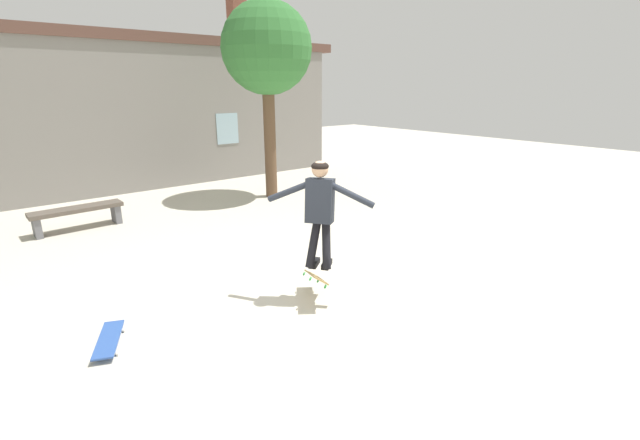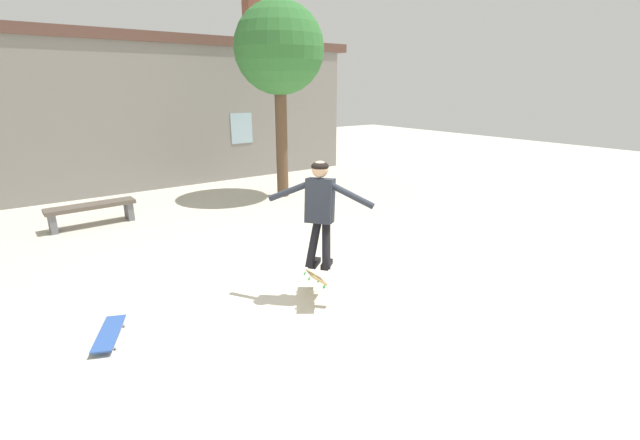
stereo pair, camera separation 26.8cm
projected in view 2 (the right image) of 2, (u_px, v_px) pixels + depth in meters
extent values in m
plane|color=beige|center=(290.00, 311.00, 5.48)|extent=(40.00, 40.00, 0.00)
cube|color=gray|center=(122.00, 120.00, 11.16)|extent=(13.95, 0.40, 3.84)
cube|color=brown|center=(111.00, 35.00, 10.55)|extent=(14.64, 0.52, 0.26)
cube|color=brown|center=(252.00, 20.00, 12.56)|extent=(0.44, 0.44, 1.04)
cube|color=#99B7C6|center=(242.00, 128.00, 12.97)|extent=(0.70, 0.02, 0.90)
cylinder|color=brown|center=(282.00, 142.00, 10.84)|extent=(0.29, 0.29, 2.81)
sphere|color=#337033|center=(279.00, 48.00, 10.18)|extent=(2.16, 2.16, 2.16)
cube|color=brown|center=(91.00, 206.00, 8.72)|extent=(1.69, 0.47, 0.08)
cube|color=slate|center=(52.00, 223.00, 8.36)|extent=(0.13, 0.34, 0.38)
cube|color=slate|center=(129.00, 211.00, 9.21)|extent=(0.13, 0.34, 0.38)
cube|color=#282D38|center=(320.00, 201.00, 5.43)|extent=(0.43, 0.44, 0.58)
sphere|color=tan|center=(320.00, 169.00, 5.30)|extent=(0.29, 0.29, 0.21)
ellipsoid|color=black|center=(320.00, 166.00, 5.29)|extent=(0.31, 0.31, 0.12)
cylinder|color=black|center=(314.00, 242.00, 5.62)|extent=(0.36, 0.23, 0.69)
cube|color=black|center=(315.00, 263.00, 5.74)|extent=(0.27, 0.24, 0.07)
cylinder|color=black|center=(326.00, 243.00, 5.57)|extent=(0.28, 0.33, 0.69)
cube|color=black|center=(327.00, 264.00, 5.69)|extent=(0.27, 0.24, 0.07)
cylinder|color=#282D38|center=(290.00, 191.00, 5.51)|extent=(0.42, 0.52, 0.32)
cylinder|color=#282D38|center=(351.00, 195.00, 5.29)|extent=(0.42, 0.52, 0.32)
cube|color=#AD894C|center=(316.00, 277.00, 5.69)|extent=(0.50, 0.78, 0.34)
cylinder|color=green|center=(305.00, 273.00, 5.92)|extent=(0.07, 0.06, 0.07)
cylinder|color=green|center=(319.00, 281.00, 5.95)|extent=(0.07, 0.06, 0.07)
cylinder|color=green|center=(309.00, 279.00, 5.43)|extent=(0.07, 0.06, 0.07)
cylinder|color=green|center=(324.00, 287.00, 5.46)|extent=(0.07, 0.06, 0.07)
cube|color=#2D519E|center=(109.00, 333.00, 4.86)|extent=(0.50, 0.79, 0.02)
cylinder|color=silver|center=(116.00, 347.00, 4.68)|extent=(0.04, 0.06, 0.05)
cylinder|color=silver|center=(93.00, 350.00, 4.63)|extent=(0.04, 0.06, 0.05)
cylinder|color=silver|center=(125.00, 324.00, 5.12)|extent=(0.04, 0.06, 0.05)
cylinder|color=silver|center=(104.00, 327.00, 5.07)|extent=(0.04, 0.06, 0.05)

